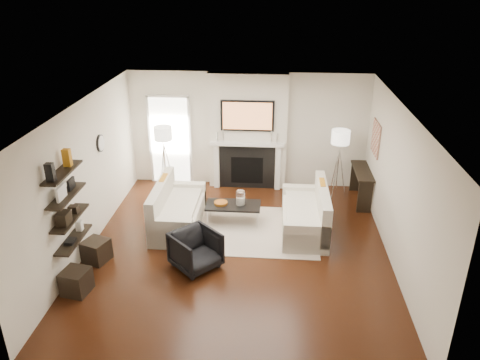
# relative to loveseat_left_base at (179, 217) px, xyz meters

# --- Properties ---
(room_envelope) EXTENTS (6.00, 6.00, 6.00)m
(room_envelope) POSITION_rel_loveseat_left_base_xyz_m (1.25, -0.79, 1.14)
(room_envelope) COLOR #33170B
(room_envelope) RESTS_ON ground
(chimney_breast) EXTENTS (1.80, 0.25, 2.70)m
(chimney_breast) POSITION_rel_loveseat_left_base_xyz_m (1.25, 2.09, 1.14)
(chimney_breast) COLOR silver
(chimney_breast) RESTS_ON floor
(fireplace_surround) EXTENTS (1.30, 0.02, 1.04)m
(fireplace_surround) POSITION_rel_loveseat_left_base_xyz_m (1.25, 1.95, 0.31)
(fireplace_surround) COLOR black
(fireplace_surround) RESTS_ON floor
(firebox) EXTENTS (0.75, 0.02, 0.65)m
(firebox) POSITION_rel_loveseat_left_base_xyz_m (1.25, 1.95, 0.24)
(firebox) COLOR black
(firebox) RESTS_ON floor
(mantel_pilaster_l) EXTENTS (0.12, 0.08, 1.10)m
(mantel_pilaster_l) POSITION_rel_loveseat_left_base_xyz_m (0.53, 1.92, 0.34)
(mantel_pilaster_l) COLOR white
(mantel_pilaster_l) RESTS_ON floor
(mantel_pilaster_r) EXTENTS (0.12, 0.08, 1.10)m
(mantel_pilaster_r) POSITION_rel_loveseat_left_base_xyz_m (1.97, 1.92, 0.34)
(mantel_pilaster_r) COLOR white
(mantel_pilaster_r) RESTS_ON floor
(mantel_shelf) EXTENTS (1.70, 0.18, 0.07)m
(mantel_shelf) POSITION_rel_loveseat_left_base_xyz_m (1.25, 1.90, 0.91)
(mantel_shelf) COLOR white
(mantel_shelf) RESTS_ON chimney_breast
(tv_body) EXTENTS (1.20, 0.06, 0.70)m
(tv_body) POSITION_rel_loveseat_left_base_xyz_m (1.25, 1.93, 1.57)
(tv_body) COLOR black
(tv_body) RESTS_ON chimney_breast
(tv_screen) EXTENTS (1.10, 0.00, 0.62)m
(tv_screen) POSITION_rel_loveseat_left_base_xyz_m (1.25, 1.90, 1.57)
(tv_screen) COLOR #BF723F
(tv_screen) RESTS_ON tv_body
(candlestick_l_tall) EXTENTS (0.04, 0.04, 0.30)m
(candlestick_l_tall) POSITION_rel_loveseat_left_base_xyz_m (0.70, 1.91, 1.09)
(candlestick_l_tall) COLOR silver
(candlestick_l_tall) RESTS_ON mantel_shelf
(candlestick_l_short) EXTENTS (0.04, 0.04, 0.24)m
(candlestick_l_short) POSITION_rel_loveseat_left_base_xyz_m (0.57, 1.91, 1.06)
(candlestick_l_short) COLOR silver
(candlestick_l_short) RESTS_ON mantel_shelf
(candlestick_r_tall) EXTENTS (0.04, 0.04, 0.30)m
(candlestick_r_tall) POSITION_rel_loveseat_left_base_xyz_m (1.80, 1.91, 1.09)
(candlestick_r_tall) COLOR silver
(candlestick_r_tall) RESTS_ON mantel_shelf
(candlestick_r_short) EXTENTS (0.04, 0.04, 0.24)m
(candlestick_r_short) POSITION_rel_loveseat_left_base_xyz_m (1.93, 1.91, 1.06)
(candlestick_r_short) COLOR silver
(candlestick_r_short) RESTS_ON mantel_shelf
(hallway_panel) EXTENTS (0.90, 0.02, 2.10)m
(hallway_panel) POSITION_rel_loveseat_left_base_xyz_m (-0.60, 2.19, 0.84)
(hallway_panel) COLOR white
(hallway_panel) RESTS_ON floor
(door_trim_l) EXTENTS (0.06, 0.06, 2.16)m
(door_trim_l) POSITION_rel_loveseat_left_base_xyz_m (-1.08, 2.17, 0.84)
(door_trim_l) COLOR white
(door_trim_l) RESTS_ON floor
(door_trim_r) EXTENTS (0.06, 0.06, 2.16)m
(door_trim_r) POSITION_rel_loveseat_left_base_xyz_m (-0.12, 2.17, 0.84)
(door_trim_r) COLOR white
(door_trim_r) RESTS_ON floor
(door_trim_top) EXTENTS (1.02, 0.06, 0.06)m
(door_trim_top) POSITION_rel_loveseat_left_base_xyz_m (-0.60, 2.17, 1.92)
(door_trim_top) COLOR white
(door_trim_top) RESTS_ON wall_back
(rug) EXTENTS (2.60, 2.00, 0.01)m
(rug) POSITION_rel_loveseat_left_base_xyz_m (1.47, -0.04, -0.20)
(rug) COLOR #B6A595
(rug) RESTS_ON floor
(loveseat_left_base) EXTENTS (0.85, 1.80, 0.42)m
(loveseat_left_base) POSITION_rel_loveseat_left_base_xyz_m (0.00, 0.00, 0.00)
(loveseat_left_base) COLOR beige
(loveseat_left_base) RESTS_ON floor
(loveseat_left_back) EXTENTS (0.18, 1.80, 0.80)m
(loveseat_left_back) POSITION_rel_loveseat_left_base_xyz_m (-0.33, 0.00, 0.32)
(loveseat_left_back) COLOR beige
(loveseat_left_back) RESTS_ON floor
(loveseat_left_arm_n) EXTENTS (0.85, 0.18, 0.60)m
(loveseat_left_arm_n) POSITION_rel_loveseat_left_base_xyz_m (0.00, -0.81, 0.09)
(loveseat_left_arm_n) COLOR beige
(loveseat_left_arm_n) RESTS_ON floor
(loveseat_left_arm_s) EXTENTS (0.85, 0.18, 0.60)m
(loveseat_left_arm_s) POSITION_rel_loveseat_left_base_xyz_m (0.00, 0.81, 0.09)
(loveseat_left_arm_s) COLOR beige
(loveseat_left_arm_s) RESTS_ON floor
(loveseat_left_cushion) EXTENTS (0.63, 1.44, 0.10)m
(loveseat_left_cushion) POSITION_rel_loveseat_left_base_xyz_m (0.05, -0.00, 0.26)
(loveseat_left_cushion) COLOR beige
(loveseat_left_cushion) RESTS_ON loveseat_left_base
(pillow_left_orange) EXTENTS (0.10, 0.42, 0.42)m
(pillow_left_orange) POSITION_rel_loveseat_left_base_xyz_m (-0.33, 0.30, 0.52)
(pillow_left_orange) COLOR #BB7717
(pillow_left_orange) RESTS_ON loveseat_left_cushion
(pillow_left_charcoal) EXTENTS (0.10, 0.40, 0.40)m
(pillow_left_charcoal) POSITION_rel_loveseat_left_base_xyz_m (-0.33, -0.30, 0.51)
(pillow_left_charcoal) COLOR black
(pillow_left_charcoal) RESTS_ON loveseat_left_cushion
(loveseat_right_base) EXTENTS (0.85, 1.80, 0.42)m
(loveseat_right_base) POSITION_rel_loveseat_left_base_xyz_m (2.51, 0.03, 0.00)
(loveseat_right_base) COLOR beige
(loveseat_right_base) RESTS_ON floor
(loveseat_right_back) EXTENTS (0.18, 1.80, 0.80)m
(loveseat_right_back) POSITION_rel_loveseat_left_base_xyz_m (2.84, 0.03, 0.32)
(loveseat_right_back) COLOR beige
(loveseat_right_back) RESTS_ON floor
(loveseat_right_arm_n) EXTENTS (0.85, 0.18, 0.60)m
(loveseat_right_arm_n) POSITION_rel_loveseat_left_base_xyz_m (2.51, -0.78, 0.09)
(loveseat_right_arm_n) COLOR beige
(loveseat_right_arm_n) RESTS_ON floor
(loveseat_right_arm_s) EXTENTS (0.85, 0.18, 0.60)m
(loveseat_right_arm_s) POSITION_rel_loveseat_left_base_xyz_m (2.51, 0.84, 0.09)
(loveseat_right_arm_s) COLOR beige
(loveseat_right_arm_s) RESTS_ON floor
(loveseat_right_cushion) EXTENTS (0.63, 1.44, 0.10)m
(loveseat_right_cushion) POSITION_rel_loveseat_left_base_xyz_m (2.46, 0.03, 0.26)
(loveseat_right_cushion) COLOR beige
(loveseat_right_cushion) RESTS_ON loveseat_right_base
(pillow_right_orange) EXTENTS (0.10, 0.42, 0.42)m
(pillow_right_orange) POSITION_rel_loveseat_left_base_xyz_m (2.84, 0.33, 0.52)
(pillow_right_orange) COLOR #BB7717
(pillow_right_orange) RESTS_ON loveseat_right_cushion
(pillow_right_charcoal) EXTENTS (0.10, 0.40, 0.40)m
(pillow_right_charcoal) POSITION_rel_loveseat_left_base_xyz_m (2.84, -0.27, 0.51)
(pillow_right_charcoal) COLOR black
(pillow_right_charcoal) RESTS_ON loveseat_right_cushion
(coffee_table) EXTENTS (1.10, 0.55, 0.04)m
(coffee_table) POSITION_rel_loveseat_left_base_xyz_m (1.08, 0.22, 0.19)
(coffee_table) COLOR black
(coffee_table) RESTS_ON floor
(coffee_leg_nw) EXTENTS (0.02, 0.02, 0.38)m
(coffee_leg_nw) POSITION_rel_loveseat_left_base_xyz_m (0.58, 0.00, -0.02)
(coffee_leg_nw) COLOR silver
(coffee_leg_nw) RESTS_ON floor
(coffee_leg_ne) EXTENTS (0.02, 0.02, 0.38)m
(coffee_leg_ne) POSITION_rel_loveseat_left_base_xyz_m (1.58, 0.00, -0.02)
(coffee_leg_ne) COLOR silver
(coffee_leg_ne) RESTS_ON floor
(coffee_leg_sw) EXTENTS (0.02, 0.02, 0.38)m
(coffee_leg_sw) POSITION_rel_loveseat_left_base_xyz_m (0.58, 0.44, -0.02)
(coffee_leg_sw) COLOR silver
(coffee_leg_sw) RESTS_ON floor
(coffee_leg_se) EXTENTS (0.02, 0.02, 0.38)m
(coffee_leg_se) POSITION_rel_loveseat_left_base_xyz_m (1.58, 0.44, -0.02)
(coffee_leg_se) COLOR silver
(coffee_leg_se) RESTS_ON floor
(hurricane_glass) EXTENTS (0.18, 0.18, 0.32)m
(hurricane_glass) POSITION_rel_loveseat_left_base_xyz_m (1.23, 0.22, 0.35)
(hurricane_glass) COLOR white
(hurricane_glass) RESTS_ON coffee_table
(hurricane_candle) EXTENTS (0.11, 0.11, 0.17)m
(hurricane_candle) POSITION_rel_loveseat_left_base_xyz_m (1.23, 0.22, 0.29)
(hurricane_candle) COLOR white
(hurricane_candle) RESTS_ON coffee_table
(copper_bowl) EXTENTS (0.27, 0.27, 0.05)m
(copper_bowl) POSITION_rel_loveseat_left_base_xyz_m (0.83, 0.22, 0.24)
(copper_bowl) COLOR #C56E20
(copper_bowl) RESTS_ON coffee_table
(armchair) EXTENTS (0.98, 0.98, 0.74)m
(armchair) POSITION_rel_loveseat_left_base_xyz_m (0.58, -1.39, 0.16)
(armchair) COLOR black
(armchair) RESTS_ON floor
(lamp_left_post) EXTENTS (0.02, 0.02, 1.20)m
(lamp_left_post) POSITION_rel_loveseat_left_base_xyz_m (-0.60, 1.54, 0.39)
(lamp_left_post) COLOR silver
(lamp_left_post) RESTS_ON floor
(lamp_left_shade) EXTENTS (0.40, 0.40, 0.30)m
(lamp_left_shade) POSITION_rel_loveseat_left_base_xyz_m (-0.60, 1.54, 1.24)
(lamp_left_shade) COLOR white
(lamp_left_shade) RESTS_ON lamp_left_post
(lamp_left_leg_a) EXTENTS (0.25, 0.02, 1.23)m
(lamp_left_leg_a) POSITION_rel_loveseat_left_base_xyz_m (-0.49, 1.54, 0.39)
(lamp_left_leg_a) COLOR silver
(lamp_left_leg_a) RESTS_ON floor
(lamp_left_leg_b) EXTENTS (0.14, 0.22, 1.23)m
(lamp_left_leg_b) POSITION_rel_loveseat_left_base_xyz_m (-0.65, 1.64, 0.39)
(lamp_left_leg_b) COLOR silver
(lamp_left_leg_b) RESTS_ON floor
(lamp_left_leg_c) EXTENTS (0.14, 0.22, 1.23)m
(lamp_left_leg_c) POSITION_rel_loveseat_left_base_xyz_m (-0.65, 1.45, 0.39)
(lamp_left_leg_c) COLOR silver
(lamp_left_leg_c) RESTS_ON floor
(lamp_right_post) EXTENTS (0.02, 0.02, 1.20)m
(lamp_right_post) POSITION_rel_loveseat_left_base_xyz_m (3.30, 1.59, 0.39)
(lamp_right_post) COLOR silver
(lamp_right_post) RESTS_ON floor
(lamp_right_shade) EXTENTS (0.40, 0.40, 0.30)m
(lamp_right_shade) POSITION_rel_loveseat_left_base_xyz_m (3.30, 1.59, 1.24)
(lamp_right_shade) COLOR white
(lamp_right_shade) RESTS_ON lamp_right_post
(lamp_right_leg_a) EXTENTS (0.25, 0.02, 1.23)m
(lamp_right_leg_a) POSITION_rel_loveseat_left_base_xyz_m (3.41, 1.59, 0.39)
(lamp_right_leg_a) COLOR silver
(lamp_right_leg_a) RESTS_ON floor
(lamp_right_leg_b) EXTENTS (0.14, 0.22, 1.23)m
(lamp_right_leg_b) POSITION_rel_loveseat_left_base_xyz_m (3.25, 1.69, 0.39)
(lamp_right_leg_b) COLOR silver
(lamp_right_leg_b) RESTS_ON floor
(lamp_right_leg_c) EXTENTS (0.14, 0.22, 1.23)m
(lamp_right_leg_c) POSITION_rel_loveseat_left_base_xyz_m (3.25, 1.50, 0.39)
(lamp_right_leg_c) COLOR silver
(lamp_right_leg_c) RESTS_ON floor
(console_top) EXTENTS (0.35, 1.20, 0.04)m
(console_top) POSITION_rel_loveseat_left_base_xyz_m (3.82, 1.44, 0.52)
(console_top) COLOR black
(console_top) RESTS_ON floor
(console_leg_n) EXTENTS (0.30, 0.04, 0.71)m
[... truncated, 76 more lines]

